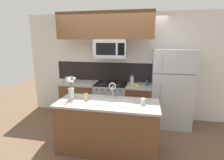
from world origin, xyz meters
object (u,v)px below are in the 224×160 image
at_px(stove_range, 111,101).
at_px(french_press, 132,80).
at_px(refrigerator, 171,88).
at_px(drinking_glass, 143,101).
at_px(coffee_tin, 147,83).
at_px(sink_faucet, 113,88).
at_px(dish_soap_bottle, 86,97).
at_px(storage_jar_medium, 71,79).
at_px(storage_jar_tall, 67,79).
at_px(banana_bunch, 136,85).
at_px(microwave, 111,49).
at_px(flower_vase, 71,91).

distance_m(stove_range, french_press, 0.74).
xyz_separation_m(refrigerator, drinking_glass, (-0.61, -1.26, 0.08)).
xyz_separation_m(coffee_tin, sink_faucet, (-0.61, -1.11, 0.14)).
height_order(dish_soap_bottle, drinking_glass, dish_soap_bottle).
bearing_deg(drinking_glass, storage_jar_medium, 145.94).
height_order(storage_jar_tall, banana_bunch, storage_jar_tall).
relative_size(storage_jar_tall, french_press, 0.52).
bearing_deg(microwave, french_press, 9.26).
relative_size(microwave, dish_soap_bottle, 4.51).
relative_size(storage_jar_tall, banana_bunch, 0.73).
bearing_deg(storage_jar_tall, dish_soap_bottle, -52.13).
bearing_deg(refrigerator, sink_faucet, -137.06).
bearing_deg(microwave, storage_jar_tall, -179.89).
xyz_separation_m(microwave, sink_faucet, (0.25, -1.04, -0.65)).
bearing_deg(storage_jar_tall, french_press, 2.92).
bearing_deg(coffee_tin, flower_vase, -136.93).
bearing_deg(dish_soap_bottle, drinking_glass, -0.59).
relative_size(coffee_tin, flower_vase, 0.28).
bearing_deg(coffee_tin, storage_jar_tall, -177.90).
xyz_separation_m(refrigerator, storage_jar_tall, (-2.54, -0.04, 0.10)).
xyz_separation_m(stove_range, dish_soap_bottle, (-0.20, -1.23, 0.52)).
relative_size(storage_jar_medium, flower_vase, 0.46).
relative_size(refrigerator, french_press, 6.61).
relative_size(banana_bunch, flower_vase, 0.47).
xyz_separation_m(coffee_tin, drinking_glass, (-0.06, -1.29, -0.00)).
bearing_deg(stove_range, microwave, -89.84).
distance_m(storage_jar_medium, dish_soap_bottle, 1.47).
relative_size(microwave, refrigerator, 0.42).
bearing_deg(dish_soap_bottle, storage_jar_medium, 124.02).
relative_size(microwave, sink_faucet, 2.43).
bearing_deg(storage_jar_tall, sink_faucet, -36.85).
relative_size(refrigerator, storage_jar_tall, 12.77).
xyz_separation_m(banana_bunch, coffee_tin, (0.26, 0.11, 0.03)).
relative_size(coffee_tin, sink_faucet, 0.36).
xyz_separation_m(stove_range, flower_vase, (-0.49, -1.21, 0.60)).
xyz_separation_m(dish_soap_bottle, flower_vase, (-0.29, 0.02, 0.08)).
distance_m(coffee_tin, flower_vase, 1.84).
distance_m(microwave, refrigerator, 1.66).
height_order(refrigerator, dish_soap_bottle, refrigerator).
height_order(stove_range, dish_soap_bottle, dish_soap_bottle).
bearing_deg(coffee_tin, microwave, -175.27).
bearing_deg(microwave, flower_vase, -112.26).
bearing_deg(stove_range, storage_jar_tall, -178.84).
distance_m(french_press, drinking_glass, 1.33).
distance_m(stove_range, storage_jar_tall, 1.25).
bearing_deg(sink_faucet, coffee_tin, 61.04).
bearing_deg(refrigerator, coffee_tin, 176.84).
xyz_separation_m(french_press, dish_soap_bottle, (-0.70, -1.29, -0.03)).
xyz_separation_m(banana_bunch, dish_soap_bottle, (-0.79, -1.17, 0.05)).
bearing_deg(flower_vase, french_press, 52.21).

